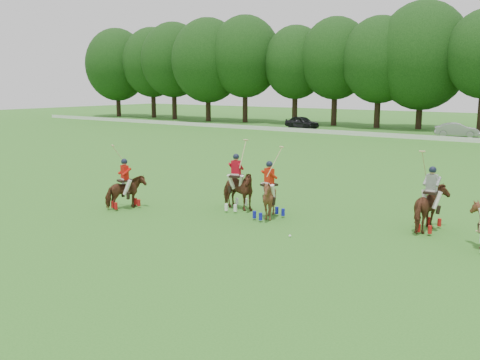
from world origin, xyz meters
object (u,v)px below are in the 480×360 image
Objects in this scene: polo_ball at (290,236)px; polo_stripe_a at (430,208)px; car_left at (302,122)px; polo_red_c at (269,198)px; polo_red_b at (236,190)px; polo_red_a at (125,191)px; car_mid at (457,130)px.

polo_stripe_a is at bearing 44.20° from polo_ball.
car_left is 1.49× the size of polo_stripe_a.
car_left is at bearing 124.78° from polo_stripe_a.
car_left is 44.39m from polo_stripe_a.
polo_ball is (1.95, -1.73, -0.77)m from polo_red_c.
polo_stripe_a is (7.58, 1.33, -0.00)m from polo_red_b.
polo_red_a is at bearing -146.75° from polo_red_b.
polo_red_b is 1.03× the size of polo_red_c.
polo_stripe_a is (7.92, -36.46, 0.16)m from car_mid.
car_left is 1.03× the size of car_mid.
car_left reaches higher than polo_ball.
polo_red_b is at bearing 150.14° from polo_ball.
polo_red_b reaches higher than car_mid.
car_left is 1.52× the size of polo_red_c.
polo_red_c reaches higher than car_left.
polo_red_a is 0.95× the size of polo_red_c.
polo_ball is (4.25, -40.03, -0.64)m from car_mid.
car_left is at bearing 115.15° from polo_red_b.
car_mid is at bearing -77.38° from car_left.
polo_red_b is at bearing 164.25° from car_mid.
polo_red_a is (13.84, -40.35, 0.02)m from car_left.
polo_red_b reaches higher than car_left.
car_left is 47.74× the size of polo_ball.
polo_red_c is 2.72m from polo_ball.
polo_stripe_a is at bearing 18.17° from polo_red_c.
polo_red_b is (17.74, -37.79, 0.12)m from car_left.
car_left is at bearing 73.73° from car_mid.
polo_red_c is (1.95, -0.52, -0.04)m from polo_red_b.
polo_red_b is (3.90, 2.56, 0.10)m from polo_red_a.
polo_red_b reaches higher than polo_stripe_a.
polo_red_a is 0.93× the size of polo_stripe_a.
polo_red_a is 6.20m from polo_red_c.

